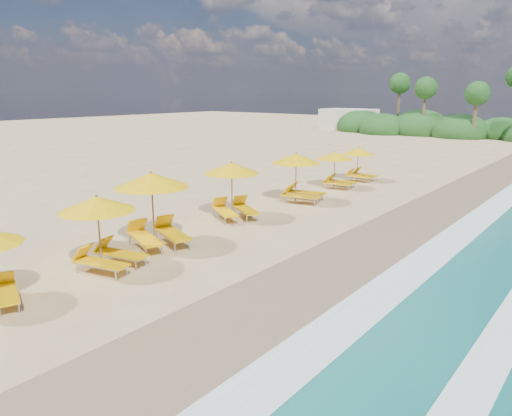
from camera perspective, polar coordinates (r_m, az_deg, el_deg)
The scene contains 11 objects.
ground at distance 16.86m, azimuth 0.00°, elevation -3.96°, with size 160.00×160.00×0.00m, color tan.
wet_sand at distance 14.81m, azimuth 12.20°, elevation -6.87°, with size 4.00×160.00×0.01m, color #806C4C.
surf_foam at distance 13.91m, azimuth 22.25°, elevation -8.95°, with size 4.00×160.00×0.01m.
station_2 at distance 14.59m, azimuth -18.14°, elevation -2.31°, with size 2.83×2.73×2.28m.
station_3 at distance 16.31m, azimuth -12.28°, elevation 0.41°, with size 3.32×3.25×2.60m.
station_4 at distance 19.54m, azimuth -2.78°, elevation 2.62°, with size 3.21×3.21×2.40m.
station_5 at distance 22.60m, azimuth 5.34°, elevation 4.13°, with size 2.98×2.89×2.39m.
station_6 at distance 26.16m, azimuth 9.87°, elevation 4.89°, with size 2.40×2.27×2.03m.
station_7 at distance 28.66m, azimuth 12.58°, elevation 5.52°, with size 2.25×2.10×2.00m.
treeline at distance 61.47m, azimuth 20.20°, elevation 9.28°, with size 25.80×8.80×9.74m.
beach_building at distance 68.55m, azimuth 11.25°, elevation 10.61°, with size 7.00×5.00×2.80m, color beige.
Camera 1 is at (10.10, -12.45, 5.22)m, focal length 32.76 mm.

